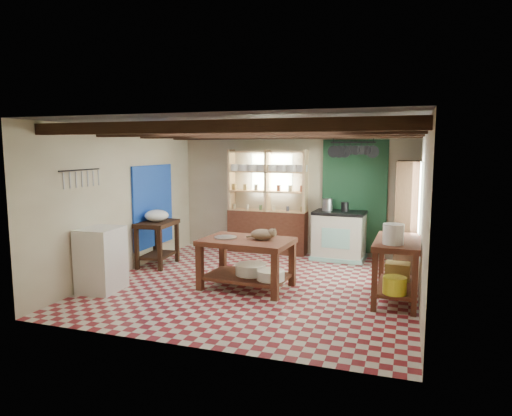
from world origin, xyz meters
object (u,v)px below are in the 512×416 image
(right_counter, at_px, (397,270))
(cat, at_px, (262,234))
(white_cabinet, at_px, (101,259))
(stove, at_px, (339,235))
(prep_table, at_px, (157,244))
(work_table, at_px, (247,264))

(right_counter, distance_m, cat, 2.08)
(white_cabinet, bearing_deg, stove, 41.25)
(prep_table, distance_m, cat, 2.51)
(work_table, xyz_separation_m, cat, (0.25, 0.03, 0.48))
(work_table, relative_size, prep_table, 1.65)
(cat, bearing_deg, white_cabinet, -164.94)
(prep_table, bearing_deg, right_counter, -12.43)
(work_table, bearing_deg, stove, 69.22)
(stove, xyz_separation_m, cat, (-0.87, -2.34, 0.39))
(stove, distance_m, right_counter, 2.54)
(work_table, distance_m, cat, 0.55)
(work_table, height_order, prep_table, prep_table)
(cat, bearing_deg, prep_table, 156.57)
(stove, relative_size, prep_table, 1.18)
(right_counter, bearing_deg, stove, 118.84)
(cat, bearing_deg, work_table, -178.69)
(prep_table, xyz_separation_m, cat, (2.34, -0.76, 0.46))
(work_table, xyz_separation_m, stove, (1.12, 2.37, 0.09))
(white_cabinet, distance_m, cat, 2.55)
(right_counter, bearing_deg, work_table, -175.63)
(prep_table, xyz_separation_m, right_counter, (4.38, -0.67, 0.03))
(prep_table, xyz_separation_m, white_cabinet, (-0.02, -1.65, 0.07))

